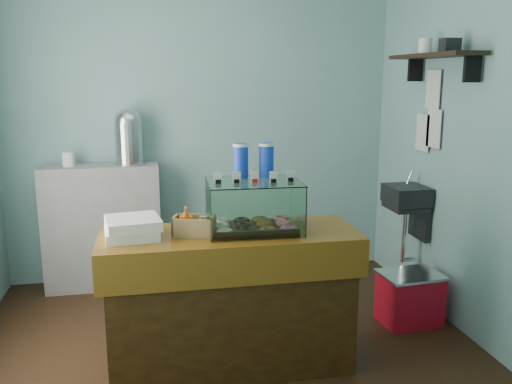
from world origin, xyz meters
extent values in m
plane|color=black|center=(0.00, 0.00, 0.00)|extent=(3.50, 3.50, 0.00)
cube|color=#709DA3|center=(0.00, 1.50, 1.40)|extent=(3.50, 0.04, 2.80)
cube|color=#709DA3|center=(0.00, -1.50, 1.40)|extent=(3.50, 0.04, 2.80)
cube|color=#709DA3|center=(1.75, 0.00, 1.40)|extent=(0.04, 3.00, 2.80)
cube|color=black|center=(1.58, 0.55, 0.90)|extent=(0.30, 0.35, 0.15)
cube|color=black|center=(1.71, 0.55, 0.70)|extent=(0.04, 0.30, 0.35)
cylinder|color=silver|center=(1.65, 0.65, 1.02)|extent=(0.02, 0.02, 0.12)
cylinder|color=silver|center=(1.58, 0.55, 0.55)|extent=(0.04, 0.04, 0.45)
cube|color=black|center=(1.60, 0.30, 2.00)|extent=(0.25, 1.00, 0.03)
cube|color=black|center=(1.67, -0.10, 1.90)|extent=(0.12, 0.03, 0.18)
cube|color=black|center=(1.67, 0.70, 1.90)|extent=(0.12, 0.03, 0.18)
cube|color=silver|center=(1.73, 0.45, 1.45)|extent=(0.01, 0.21, 0.30)
cube|color=silver|center=(1.73, 0.62, 1.40)|extent=(0.01, 0.21, 0.30)
cube|color=silver|center=(1.73, 0.50, 1.75)|extent=(0.01, 0.21, 0.30)
cube|color=#472B0D|center=(0.00, -0.25, 0.42)|extent=(1.50, 0.56, 0.84)
cube|color=#522C0B|center=(0.00, -0.25, 0.87)|extent=(1.60, 0.60, 0.06)
cube|color=#522C0B|center=(0.00, -0.53, 0.75)|extent=(1.60, 0.04, 0.18)
cube|color=#959598|center=(-0.90, 1.32, 0.55)|extent=(1.00, 0.32, 1.10)
cube|color=black|center=(0.16, -0.23, 0.91)|extent=(0.52, 0.38, 0.02)
torus|color=beige|center=(-0.04, -0.35, 0.94)|extent=(0.10, 0.10, 0.03)
torus|color=black|center=(0.09, -0.35, 0.94)|extent=(0.10, 0.10, 0.03)
torus|color=brown|center=(0.22, -0.36, 0.94)|extent=(0.10, 0.10, 0.03)
torus|color=#D4637B|center=(0.35, -0.36, 0.94)|extent=(0.10, 0.10, 0.03)
torus|color=beige|center=(-0.04, -0.23, 0.94)|extent=(0.10, 0.10, 0.03)
torus|color=black|center=(0.09, -0.23, 0.94)|extent=(0.10, 0.10, 0.03)
torus|color=brown|center=(0.22, -0.24, 0.94)|extent=(0.10, 0.10, 0.03)
torus|color=#D4637B|center=(0.35, -0.24, 0.94)|extent=(0.10, 0.10, 0.03)
torus|color=beige|center=(-0.03, -0.10, 0.94)|extent=(0.10, 0.10, 0.03)
torus|color=black|center=(0.10, -0.11, 0.94)|extent=(0.10, 0.10, 0.03)
torus|color=brown|center=(0.23, -0.11, 0.94)|extent=(0.10, 0.10, 0.03)
torus|color=#D4637B|center=(0.36, -0.12, 0.94)|extent=(0.10, 0.10, 0.03)
cube|color=white|center=(0.15, -0.44, 1.05)|extent=(0.57, 0.03, 0.31)
cube|color=white|center=(0.16, -0.03, 1.05)|extent=(0.57, 0.03, 0.31)
cube|color=white|center=(-0.13, -0.22, 1.05)|extent=(0.02, 0.41, 0.31)
cube|color=white|center=(0.44, -0.24, 1.05)|extent=(0.02, 0.41, 0.31)
cube|color=white|center=(0.16, -0.23, 1.21)|extent=(0.59, 0.44, 0.01)
cube|color=silver|center=(-0.07, -0.28, 1.25)|extent=(0.05, 0.01, 0.07)
cube|color=black|center=(-0.07, -0.28, 1.23)|extent=(0.03, 0.02, 0.02)
cube|color=silver|center=(0.04, -0.28, 1.25)|extent=(0.05, 0.01, 0.07)
cube|color=black|center=(0.04, -0.28, 1.23)|extent=(0.03, 0.02, 0.02)
cube|color=silver|center=(0.15, -0.28, 1.25)|extent=(0.05, 0.01, 0.07)
cube|color=red|center=(0.15, -0.28, 1.23)|extent=(0.03, 0.02, 0.02)
cube|color=silver|center=(0.27, -0.29, 1.25)|extent=(0.05, 0.01, 0.07)
cube|color=black|center=(0.27, -0.29, 1.23)|extent=(0.03, 0.02, 0.02)
cube|color=silver|center=(0.38, -0.29, 1.25)|extent=(0.05, 0.01, 0.07)
cube|color=black|center=(0.38, -0.29, 1.23)|extent=(0.03, 0.02, 0.02)
cylinder|color=blue|center=(0.10, -0.09, 1.33)|extent=(0.09, 0.09, 0.22)
cylinder|color=white|center=(0.10, -0.09, 1.43)|extent=(0.10, 0.10, 0.02)
cylinder|color=blue|center=(0.26, -0.10, 1.33)|extent=(0.09, 0.09, 0.22)
cylinder|color=white|center=(0.26, -0.10, 1.43)|extent=(0.10, 0.10, 0.02)
cube|color=#A38751|center=(-0.22, -0.27, 0.91)|extent=(0.28, 0.22, 0.01)
cube|color=#A38751|center=(-0.24, -0.33, 0.96)|extent=(0.24, 0.09, 0.12)
cube|color=#A38751|center=(-0.20, -0.20, 0.96)|extent=(0.24, 0.09, 0.12)
cube|color=#A38751|center=(-0.33, -0.23, 0.96)|extent=(0.06, 0.15, 0.12)
cube|color=#A38751|center=(-0.11, -0.30, 0.96)|extent=(0.06, 0.15, 0.12)
imported|color=#D26313|center=(-0.27, -0.25, 1.00)|extent=(0.09, 0.10, 0.17)
cylinder|color=#459A2A|center=(-0.16, -0.29, 0.96)|extent=(0.06, 0.06, 0.10)
cylinder|color=silver|center=(-0.16, -0.29, 1.02)|extent=(0.05, 0.05, 0.01)
cube|color=white|center=(-0.59, -0.24, 0.93)|extent=(0.34, 0.34, 0.06)
cube|color=white|center=(-0.58, -0.25, 0.99)|extent=(0.35, 0.35, 0.06)
cylinder|color=silver|center=(-0.64, 1.33, 1.10)|extent=(0.26, 0.26, 0.01)
cylinder|color=silver|center=(-0.64, 1.33, 1.29)|extent=(0.23, 0.23, 0.36)
sphere|color=silver|center=(-0.64, 1.33, 1.47)|extent=(0.23, 0.23, 0.23)
cube|color=red|center=(1.43, 0.11, 0.19)|extent=(0.45, 0.35, 0.37)
cube|color=silver|center=(1.43, 0.11, 0.38)|extent=(0.48, 0.38, 0.02)
camera|label=1|loc=(-0.47, -3.45, 1.85)|focal=38.00mm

